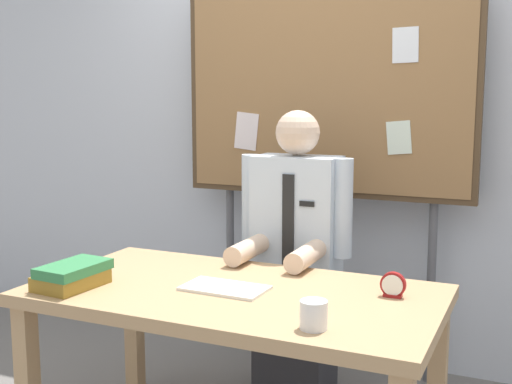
{
  "coord_description": "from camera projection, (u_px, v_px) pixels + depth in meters",
  "views": [
    {
      "loc": [
        1.07,
        -2.16,
        1.46
      ],
      "look_at": [
        0.0,
        0.2,
        1.07
      ],
      "focal_mm": 45.59,
      "sensor_mm": 36.0,
      "label": 1
    }
  ],
  "objects": [
    {
      "name": "coffee_mug",
      "position": [
        314.0,
        315.0,
        2.06
      ],
      "size": [
        0.09,
        0.09,
        0.09
      ],
      "primitive_type": "cylinder",
      "color": "white",
      "rests_on": "desk"
    },
    {
      "name": "open_notebook",
      "position": [
        225.0,
        288.0,
        2.48
      ],
      "size": [
        0.33,
        0.19,
        0.01
      ],
      "primitive_type": "cube",
      "rotation": [
        0.0,
        0.0,
        -0.03
      ],
      "color": "white",
      "rests_on": "desk"
    },
    {
      "name": "person",
      "position": [
        296.0,
        267.0,
        3.1
      ],
      "size": [
        0.55,
        0.56,
        1.39
      ],
      "color": "#2D2D33",
      "rests_on": "ground_plane"
    },
    {
      "name": "book_stack",
      "position": [
        72.0,
        275.0,
        2.51
      ],
      "size": [
        0.21,
        0.29,
        0.1
      ],
      "color": "olive",
      "rests_on": "desk"
    },
    {
      "name": "desk_clock",
      "position": [
        393.0,
        286.0,
        2.39
      ],
      "size": [
        0.09,
        0.04,
        0.09
      ],
      "color": "maroon",
      "rests_on": "desk"
    },
    {
      "name": "back_wall",
      "position": [
        336.0,
        116.0,
        3.54
      ],
      "size": [
        6.4,
        0.08,
        2.7
      ],
      "primitive_type": "cube",
      "color": "silver",
      "rests_on": "ground_plane"
    },
    {
      "name": "bulletin_board",
      "position": [
        325.0,
        95.0,
        3.34
      ],
      "size": [
        1.55,
        0.09,
        2.03
      ],
      "color": "#4C3823",
      "rests_on": "ground_plane"
    },
    {
      "name": "desk",
      "position": [
        234.0,
        311.0,
        2.5
      ],
      "size": [
        1.56,
        0.83,
        0.72
      ],
      "color": "tan",
      "rests_on": "ground_plane"
    }
  ]
}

